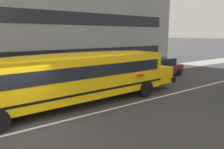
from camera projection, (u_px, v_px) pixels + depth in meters
name	position (u px, v px, depth m)	size (l,w,h in m)	color
ground_plane	(25.00, 130.00, 8.40)	(400.00, 400.00, 0.00)	#38383D
lane_centreline	(25.00, 130.00, 8.40)	(110.00, 0.16, 0.01)	silver
school_bus	(80.00, 74.00, 11.36)	(12.59, 2.99, 2.80)	yellow
parked_car_maroon_past_driveway	(162.00, 67.00, 19.35)	(3.92, 1.91, 1.64)	maroon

